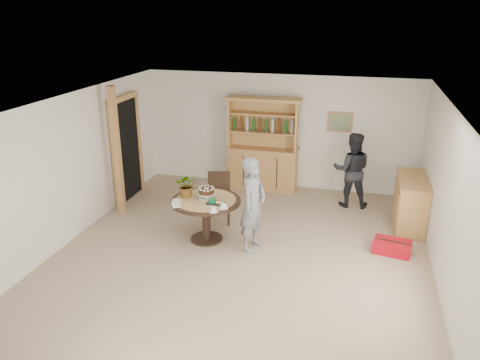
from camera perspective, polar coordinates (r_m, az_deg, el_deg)
name	(u,v)px	position (r m, az deg, el deg)	size (l,w,h in m)	color
ground	(238,260)	(7.66, -0.19, -9.67)	(7.00, 7.00, 0.00)	tan
room_shell	(239,157)	(6.96, -0.17, 2.84)	(6.04, 7.04, 2.52)	white
doorway	(126,147)	(9.99, -13.70, 3.92)	(0.13, 1.10, 2.18)	black
pine_post	(117,152)	(9.17, -14.78, 3.30)	(0.12, 0.12, 2.50)	tan
hutch	(263,158)	(10.35, 2.80, 2.65)	(1.62, 0.54, 2.04)	tan
sideboard	(411,202)	(9.12, 20.11, -2.59)	(0.54, 1.26, 0.94)	tan
dining_table	(206,208)	(8.04, -4.17, -3.41)	(1.20, 1.20, 0.76)	black
dining_chair	(219,194)	(8.79, -2.57, -1.70)	(0.51, 0.51, 0.95)	black
birthday_cake	(206,192)	(7.97, -4.11, -1.43)	(0.30, 0.30, 0.20)	white
flower_vase	(187,185)	(8.05, -6.49, -0.62)	(0.38, 0.33, 0.42)	#3F7233
gift_tray	(216,202)	(7.79, -3.00, -2.71)	(0.30, 0.20, 0.08)	black
coffee_cup_a	(224,206)	(7.60, -2.02, -3.21)	(0.15, 0.15, 0.09)	white
coffee_cup_b	(213,210)	(7.49, -3.27, -3.65)	(0.15, 0.15, 0.08)	white
napkins	(176,203)	(7.84, -7.78, -2.83)	(0.24, 0.33, 0.03)	white
teen_boy	(253,205)	(7.65, 1.60, -3.03)	(0.58, 0.38, 1.60)	slate
adult_person	(352,170)	(9.62, 13.46, 1.20)	(0.75, 0.58, 1.53)	black
red_suitcase	(392,247)	(8.22, 18.06, -7.75)	(0.66, 0.50, 0.21)	#B90918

